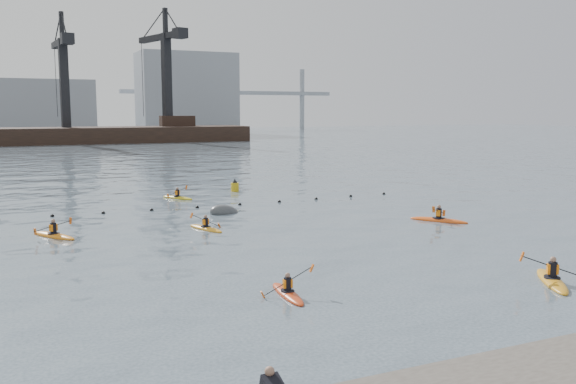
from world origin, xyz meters
The scene contains 12 objects.
ground centered at (0.00, 0.00, 0.00)m, with size 400.00×400.00×0.00m, color #3B4C56.
float_line centered at (-0.50, 22.53, 0.03)m, with size 33.24×0.73×0.24m.
barge_pier centered at (-0.22, 110.00, 1.89)m, with size 72.00×19.30×29.50m.
skyline centered at (2.23, 150.27, 9.25)m, with size 141.00×28.00×22.00m.
kayaker_0 centered at (-1.48, 2.26, 0.09)m, with size 2.00×2.89×1.14m.
kayaker_1 centered at (8.26, -0.44, 0.11)m, with size 2.54×3.35×1.28m.
kayaker_2 centered at (-8.31, 16.30, 0.10)m, with size 2.27×3.13×1.05m.
kayaker_3 centered at (-0.63, 14.95, 0.09)m, with size 1.92×2.88×1.13m.
kayaker_4 centered at (12.50, 11.65, 0.11)m, with size 2.58×3.20×1.18m.
kayaker_5 centered at (0.91, 27.16, 0.09)m, with size 2.01×2.84×0.99m.
mooring_buoy centered at (2.01, 19.62, 0.00)m, with size 2.10×1.24×1.05m, color #383B3D.
nav_buoy centered at (6.10, 29.20, 0.35)m, with size 0.64×0.64×1.16m.
Camera 1 is at (-10.05, -16.62, 6.45)m, focal length 38.00 mm.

